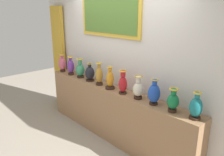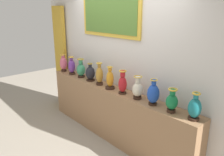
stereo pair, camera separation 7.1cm
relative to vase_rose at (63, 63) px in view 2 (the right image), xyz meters
name	(u,v)px [view 2 (the right image)]	position (x,y,z in m)	size (l,w,h in m)	color
ground_plane	(112,137)	(1.50, 0.05, -1.12)	(10.57, 10.57, 0.00)	gray
display_shelf	(112,113)	(1.50, 0.05, -0.65)	(3.26, 0.33, 0.94)	#99704C
back_wall	(122,55)	(1.49, 0.27, 0.37)	(4.57, 0.14, 2.93)	silver
curtain_gold	(61,58)	(-0.37, 0.15, 0.03)	(0.40, 0.08, 2.30)	gold
vase_rose	(63,63)	(0.00, 0.00, 0.00)	(0.15, 0.15, 0.37)	#382319
vase_violet	(72,66)	(0.32, 0.01, 0.00)	(0.14, 0.14, 0.38)	#382319
vase_jade	(81,69)	(0.61, 0.03, -0.01)	(0.17, 0.17, 0.38)	#382319
vase_onyx	(90,73)	(0.91, 0.03, -0.03)	(0.17, 0.17, 0.34)	#382319
vase_ochre	(99,75)	(1.21, 0.01, 0.00)	(0.13, 0.13, 0.40)	#382319
vase_amber	(110,80)	(1.49, 0.01, -0.02)	(0.16, 0.16, 0.38)	#382319
vase_crimson	(123,83)	(1.79, 0.01, -0.01)	(0.13, 0.13, 0.38)	#382319
vase_ivory	(138,89)	(2.10, 0.02, -0.02)	(0.16, 0.16, 0.35)	#382319
vase_sapphire	(153,94)	(2.38, 0.02, -0.01)	(0.17, 0.17, 0.37)	#382319
vase_emerald	(172,101)	(2.69, 0.01, -0.03)	(0.16, 0.16, 0.32)	#382319
vase_teal	(195,108)	(2.99, 0.04, -0.02)	(0.16, 0.16, 0.35)	#382319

